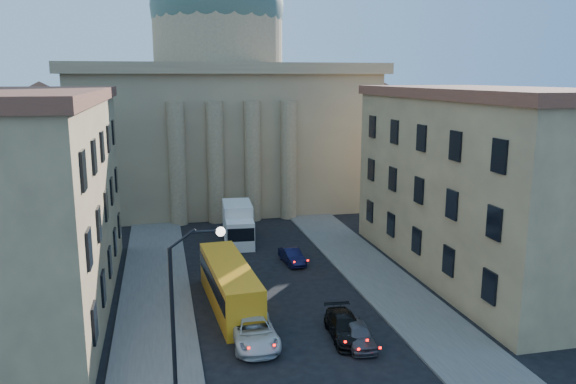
# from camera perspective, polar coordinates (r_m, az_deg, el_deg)

# --- Properties ---
(sidewalk_left) EXTENTS (5.00, 60.00, 0.15)m
(sidewalk_left) POSITION_cam_1_polar(r_m,az_deg,el_deg) (37.93, -13.31, -12.70)
(sidewalk_left) COLOR #53504C
(sidewalk_left) RESTS_ON ground
(sidewalk_right) EXTENTS (5.00, 60.00, 0.15)m
(sidewalk_right) POSITION_cam_1_polar(r_m,az_deg,el_deg) (41.24, 11.45, -10.58)
(sidewalk_right) COLOR #53504C
(sidewalk_right) RESTS_ON ground
(church) EXTENTS (68.02, 28.76, 36.60)m
(church) POSITION_cam_1_polar(r_m,az_deg,el_deg) (72.62, -6.90, 8.69)
(church) COLOR #866B52
(church) RESTS_ON ground
(building_left) EXTENTS (11.60, 26.60, 14.70)m
(building_left) POSITION_cam_1_polar(r_m,az_deg,el_deg) (40.56, -25.88, -1.04)
(building_left) COLOR tan
(building_left) RESTS_ON ground
(building_right) EXTENTS (11.60, 26.60, 14.70)m
(building_right) POSITION_cam_1_polar(r_m,az_deg,el_deg) (46.58, 19.36, 0.98)
(building_right) COLOR tan
(building_right) RESTS_ON ground
(street_lamp) EXTENTS (2.62, 0.44, 8.83)m
(street_lamp) POSITION_cam_1_polar(r_m,az_deg,el_deg) (26.69, -10.54, -11.08)
(street_lamp) COLOR black
(street_lamp) RESTS_ON ground
(car_left_mid) EXTENTS (2.57, 5.56, 1.54)m
(car_left_mid) POSITION_cam_1_polar(r_m,az_deg,el_deg) (34.23, -3.54, -13.88)
(car_left_mid) COLOR silver
(car_left_mid) RESTS_ON ground
(car_right_mid) EXTENTS (2.28, 4.89, 1.38)m
(car_right_mid) POSITION_cam_1_polar(r_m,az_deg,el_deg) (34.96, 5.85, -13.50)
(car_right_mid) COLOR black
(car_right_mid) RESTS_ON ground
(car_right_far) EXTENTS (1.90, 4.00, 1.32)m
(car_right_far) POSITION_cam_1_polar(r_m,az_deg,el_deg) (34.24, 7.17, -14.15)
(car_right_far) COLOR #46454A
(car_right_far) RESTS_ON ground
(car_right_distant) EXTENTS (1.74, 3.97, 1.27)m
(car_right_distant) POSITION_cam_1_polar(r_m,az_deg,el_deg) (47.69, 0.41, -6.53)
(car_right_distant) COLOR black
(car_right_distant) RESTS_ON ground
(city_bus) EXTENTS (3.20, 11.00, 3.06)m
(city_bus) POSITION_cam_1_polar(r_m,az_deg,el_deg) (38.95, -5.95, -9.27)
(city_bus) COLOR orange
(city_bus) RESTS_ON ground
(box_truck) EXTENTS (3.01, 6.76, 3.63)m
(box_truck) POSITION_cam_1_polar(r_m,az_deg,el_deg) (53.56, -5.08, -3.33)
(box_truck) COLOR silver
(box_truck) RESTS_ON ground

